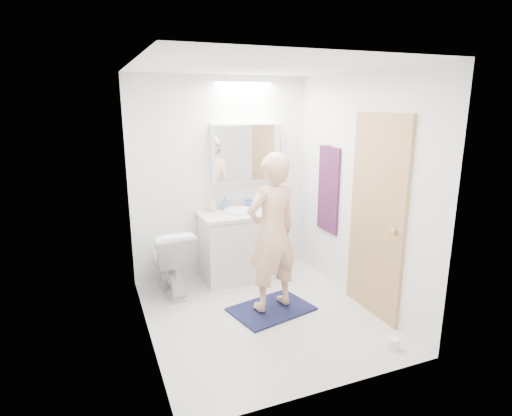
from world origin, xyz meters
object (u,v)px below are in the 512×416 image
medicine_cabinet (247,152)px  toilet (171,260)px  soap_bottle_b (225,203)px  vanity_cabinet (240,247)px  person (272,233)px  toilet_paper_roll (393,343)px  soap_bottle_a (212,203)px  toothbrush_cup (249,204)px

medicine_cabinet → toilet: (-1.03, -0.33, -1.12)m
soap_bottle_b → toilet: bearing=-158.2°
vanity_cabinet → person: (0.01, -0.93, 0.45)m
toilet → toilet_paper_roll: 2.45m
toilet → soap_bottle_a: size_ratio=3.65×
soap_bottle_a → toothbrush_cup: soap_bottle_a is taller
toilet → person: size_ratio=0.48×
soap_bottle_a → toothbrush_cup: bearing=1.2°
person → soap_bottle_b: size_ratio=9.63×
vanity_cabinet → soap_bottle_b: (-0.12, 0.18, 0.51)m
person → toothbrush_cup: person is taller
toothbrush_cup → person: bearing=-99.1°
soap_bottle_b → soap_bottle_a: bearing=-169.8°
medicine_cabinet → soap_bottle_b: (-0.30, -0.03, -0.60)m
medicine_cabinet → soap_bottle_a: bearing=-172.6°
vanity_cabinet → toothbrush_cup: bearing=41.6°
toothbrush_cup → medicine_cabinet: bearing=100.5°
soap_bottle_b → person: bearing=-83.3°
vanity_cabinet → toothbrush_cup: toothbrush_cup is taller
medicine_cabinet → vanity_cabinet: bearing=-129.2°
vanity_cabinet → medicine_cabinet: 1.14m
toilet → toilet_paper_roll: toilet is taller
soap_bottle_b → toothbrush_cup: 0.31m
vanity_cabinet → medicine_cabinet: (0.17, 0.21, 1.11)m
toothbrush_cup → toilet_paper_roll: 2.33m
toilet_paper_roll → medicine_cabinet: bearing=103.9°
medicine_cabinet → person: size_ratio=0.55×
medicine_cabinet → person: medicine_cabinet is taller
medicine_cabinet → soap_bottle_a: size_ratio=4.24×
medicine_cabinet → toothbrush_cup: (0.01, -0.05, -0.63)m
vanity_cabinet → soap_bottle_a: (-0.29, 0.15, 0.53)m
soap_bottle_a → toothbrush_cup: (0.47, 0.01, -0.05)m
toilet → toothbrush_cup: (1.04, 0.28, 0.49)m
person → toilet_paper_roll: bearing=111.3°
toothbrush_cup → toilet_paper_roll: size_ratio=0.96×
person → toothbrush_cup: 1.10m
medicine_cabinet → soap_bottle_b: bearing=-174.2°
toilet → soap_bottle_a: 0.83m
person → toilet_paper_roll: size_ratio=14.44×
soap_bottle_b → medicine_cabinet: bearing=5.8°
person → toilet_paper_roll: person is taller
medicine_cabinet → person: (-0.17, -1.14, -0.66)m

